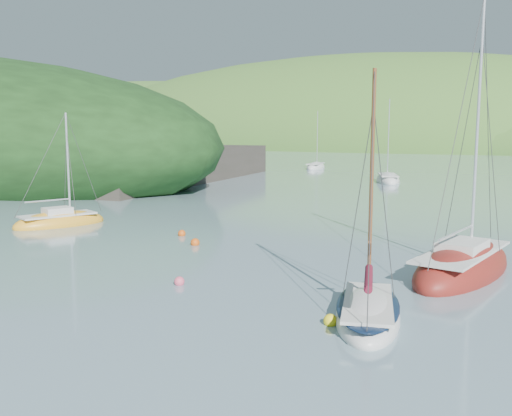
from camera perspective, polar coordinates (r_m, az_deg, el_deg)
The scene contains 7 objects.
ground at distance 19.60m, azimuth -7.51°, elevation -9.43°, with size 700.00×700.00×0.00m, color gray.
daysailer_white at distance 18.18m, azimuth 11.11°, elevation -10.26°, with size 3.62×5.68×8.20m.
sloop_red at distance 24.60m, azimuth 19.96°, elevation -5.71°, with size 3.65×8.31×11.92m.
sailboat_yellow at distance 36.47m, azimuth -19.04°, elevation -1.37°, with size 3.92×5.99×7.40m.
distant_sloop_a at distance 63.58m, azimuth 13.04°, elevation 2.70°, with size 4.93×7.22×9.75m.
distant_sloop_c at distance 82.82m, azimuth 5.98°, elevation 4.05°, with size 3.42×6.58×8.95m.
mooring_buoys at distance 24.45m, azimuth 2.22°, elevation -5.55°, with size 22.87×11.03×0.46m.
Camera 1 is at (11.74, -14.56, 5.86)m, focal length 40.00 mm.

